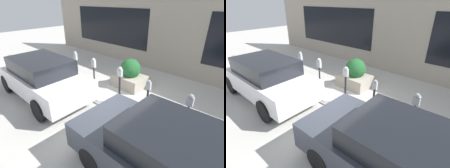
{
  "view_description": "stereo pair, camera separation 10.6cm",
  "coord_description": "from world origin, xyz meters",
  "views": [
    {
      "loc": [
        -3.66,
        3.73,
        3.49
      ],
      "look_at": [
        0.0,
        -0.13,
        0.9
      ],
      "focal_mm": 28.0,
      "sensor_mm": 36.0,
      "label": 1
    },
    {
      "loc": [
        -3.58,
        3.8,
        3.49
      ],
      "look_at": [
        0.0,
        -0.13,
        0.9
      ],
      "focal_mm": 28.0,
      "sensor_mm": 36.0,
      "label": 2
    }
  ],
  "objects": [
    {
      "name": "ground_plane",
      "position": [
        0.0,
        0.0,
        0.0
      ],
      "size": [
        40.0,
        40.0,
        0.0
      ],
      "primitive_type": "plane",
      "color": "beige"
    },
    {
      "name": "curb_strip",
      "position": [
        0.0,
        0.08,
        0.02
      ],
      "size": [
        19.0,
        0.16,
        0.04
      ],
      "color": "gray",
      "rests_on": "ground_plane"
    },
    {
      "name": "building_facade",
      "position": [
        0.0,
        -4.47,
        1.81
      ],
      "size": [
        19.0,
        0.17,
        3.6
      ],
      "color": "#9E9384",
      "rests_on": "ground_plane"
    },
    {
      "name": "parking_meter_nearest",
      "position": [
        -2.47,
        -0.45,
        1.01
      ],
      "size": [
        0.18,
        0.15,
        1.33
      ],
      "color": "#232326",
      "rests_on": "ground_plane"
    },
    {
      "name": "parking_meter_second",
      "position": [
        -1.25,
        -0.41,
        0.85
      ],
      "size": [
        0.14,
        0.12,
        1.34
      ],
      "color": "#232326",
      "rests_on": "ground_plane"
    },
    {
      "name": "parking_meter_middle",
      "position": [
        -0.05,
        -0.47,
        0.99
      ],
      "size": [
        0.19,
        0.16,
        1.44
      ],
      "color": "#232326",
      "rests_on": "ground_plane"
    },
    {
      "name": "parking_meter_fourth",
      "position": [
        1.23,
        -0.41,
        1.08
      ],
      "size": [
        0.19,
        0.16,
        1.49
      ],
      "color": "#232326",
      "rests_on": "ground_plane"
    },
    {
      "name": "parking_meter_farthest",
      "position": [
        2.41,
        -0.41,
        1.11
      ],
      "size": [
        0.19,
        0.16,
        1.53
      ],
      "color": "#232326",
      "rests_on": "ground_plane"
    },
    {
      "name": "planter_box",
      "position": [
        0.59,
        -1.9,
        0.51
      ],
      "size": [
        1.37,
        1.11,
        1.24
      ],
      "color": "#A39989",
      "rests_on": "ground_plane"
    },
    {
      "name": "parked_car_front",
      "position": [
        -2.74,
        1.19,
        0.75
      ],
      "size": [
        4.08,
        1.97,
        1.43
      ],
      "rotation": [
        0.0,
        0.0,
        0.02
      ],
      "color": "#383D47",
      "rests_on": "ground_plane"
    },
    {
      "name": "parked_car_middle",
      "position": [
        2.47,
        1.18,
        0.84
      ],
      "size": [
        4.52,
        1.87,
        1.59
      ],
      "rotation": [
        0.0,
        0.0,
        0.02
      ],
      "color": "silver",
      "rests_on": "ground_plane"
    }
  ]
}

